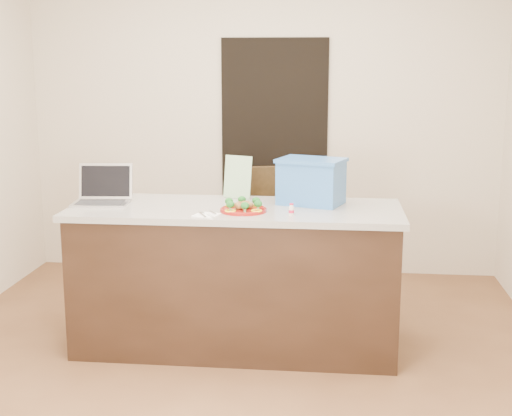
# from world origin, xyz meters

# --- Properties ---
(ground) EXTENTS (4.00, 4.00, 0.00)m
(ground) POSITION_xyz_m (0.00, 0.00, 0.00)
(ground) COLOR brown
(ground) RESTS_ON ground
(room_shell) EXTENTS (4.00, 4.00, 4.00)m
(room_shell) POSITION_xyz_m (0.00, 0.00, 1.62)
(room_shell) COLOR white
(room_shell) RESTS_ON ground
(doorway) EXTENTS (0.90, 0.02, 2.00)m
(doorway) POSITION_xyz_m (0.10, 1.98, 1.00)
(doorway) COLOR black
(doorway) RESTS_ON ground
(island) EXTENTS (2.06, 0.76, 0.92)m
(island) POSITION_xyz_m (0.00, 0.25, 0.46)
(island) COLOR black
(island) RESTS_ON ground
(plate) EXTENTS (0.28, 0.28, 0.02)m
(plate) POSITION_xyz_m (0.07, 0.12, 0.93)
(plate) COLOR maroon
(plate) RESTS_ON island
(meatballs) EXTENTS (0.11, 0.11, 0.04)m
(meatballs) POSITION_xyz_m (0.06, 0.12, 0.96)
(meatballs) COLOR brown
(meatballs) RESTS_ON plate
(broccoli) EXTENTS (0.23, 0.24, 0.04)m
(broccoli) POSITION_xyz_m (0.07, 0.12, 0.98)
(broccoli) COLOR #144C19
(broccoli) RESTS_ON plate
(pepper_rings) EXTENTS (0.24, 0.24, 0.01)m
(pepper_rings) POSITION_xyz_m (0.07, 0.12, 0.94)
(pepper_rings) COLOR yellow
(pepper_rings) RESTS_ON plate
(napkin) EXTENTS (0.16, 0.16, 0.01)m
(napkin) POSITION_xyz_m (-0.14, -0.01, 0.92)
(napkin) COLOR white
(napkin) RESTS_ON island
(fork) EXTENTS (0.06, 0.15, 0.00)m
(fork) POSITION_xyz_m (-0.16, -0.00, 0.93)
(fork) COLOR #AFAEB2
(fork) RESTS_ON napkin
(knife) EXTENTS (0.06, 0.17, 0.01)m
(knife) POSITION_xyz_m (-0.11, -0.03, 0.93)
(knife) COLOR silver
(knife) RESTS_ON napkin
(yogurt_bottle) EXTENTS (0.03, 0.03, 0.07)m
(yogurt_bottle) POSITION_xyz_m (0.36, 0.05, 0.95)
(yogurt_bottle) COLOR beige
(yogurt_bottle) RESTS_ON island
(laptop) EXTENTS (0.37, 0.30, 0.24)m
(laptop) POSITION_xyz_m (-0.86, 0.29, 0.99)
(laptop) COLOR #B9B9BF
(laptop) RESTS_ON island
(leaflet) EXTENTS (0.20, 0.11, 0.28)m
(leaflet) POSITION_xyz_m (-0.02, 0.54, 1.06)
(leaflet) COLOR silver
(leaflet) RESTS_ON island
(blue_box) EXTENTS (0.47, 0.40, 0.29)m
(blue_box) POSITION_xyz_m (0.46, 0.40, 1.07)
(blue_box) COLOR #3269B5
(blue_box) RESTS_ON island
(chair) EXTENTS (0.59, 0.59, 1.07)m
(chair) POSITION_xyz_m (0.23, 0.91, 0.61)
(chair) COLOR #382511
(chair) RESTS_ON ground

